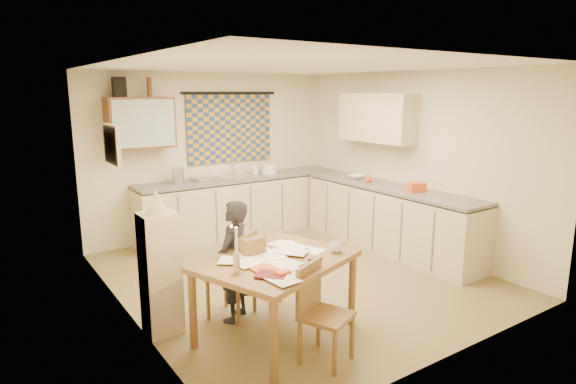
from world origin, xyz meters
TOP-DOWN VIEW (x-y plane):
  - floor at (0.00, 0.00)m, footprint 4.00×4.50m
  - ceiling at (0.00, 0.00)m, footprint 4.00×4.50m
  - wall_back at (0.00, 2.26)m, footprint 4.00×0.02m
  - wall_front at (0.00, -2.26)m, footprint 4.00×0.02m
  - wall_left at (-2.01, 0.00)m, footprint 0.02×4.50m
  - wall_right at (2.01, 0.00)m, footprint 0.02×4.50m
  - window_blind at (0.30, 2.22)m, footprint 1.45×0.03m
  - curtain_rod at (0.30, 2.20)m, footprint 1.60×0.04m
  - wall_cabinet at (-1.15, 2.08)m, footprint 0.90×0.34m
  - wall_cabinet_glass at (-1.15, 1.91)m, footprint 0.84×0.02m
  - upper_cabinet_right at (1.83, 0.55)m, footprint 0.34×1.30m
  - framed_print at (-1.97, 0.40)m, footprint 0.04×0.50m
  - print_canvas at (-1.95, 0.40)m, footprint 0.01×0.42m
  - counter_back at (0.32, 1.95)m, footprint 3.30×0.62m
  - counter_right at (1.70, 0.11)m, footprint 0.62×2.95m
  - stove at (1.70, -0.80)m, footprint 0.57×0.57m
  - sink at (0.24, 1.95)m, footprint 0.59×0.50m
  - tap at (0.30, 2.13)m, footprint 0.03×0.03m
  - dish_rack at (-0.29, 1.95)m, footprint 0.38×0.33m
  - kettle at (-0.70, 1.95)m, footprint 0.19×0.19m
  - mixing_bowl at (0.85, 1.95)m, footprint 0.31×0.31m
  - soap_bottle at (0.60, 2.00)m, footprint 0.10×0.10m
  - bowl at (1.70, 0.81)m, footprint 0.27×0.27m
  - orange_bag at (1.70, -0.36)m, footprint 0.26×0.22m
  - fruit_orange at (1.65, 0.49)m, footprint 0.10×0.10m
  - speaker at (-1.40, 2.08)m, footprint 0.18×0.22m
  - bottle_green at (-1.34, 2.08)m, footprint 0.09×0.09m
  - bottle_brown at (-1.00, 2.08)m, footprint 0.08×0.08m
  - dining_table at (-0.99, -1.12)m, footprint 1.60×1.40m
  - chair_far at (-1.14, -0.54)m, footprint 0.55×0.55m
  - chair_near at (-0.89, -1.70)m, footprint 0.50×0.50m
  - person at (-1.15, -0.61)m, footprint 0.72×0.71m
  - shelf_stand at (-1.84, -0.47)m, footprint 0.32×0.30m
  - lampshade at (-1.84, -0.47)m, footprint 0.20×0.20m
  - letter_rack at (-1.11, -0.92)m, footprint 0.23×0.11m
  - mug at (-0.43, -1.28)m, footprint 0.20×0.20m
  - magazine at (-1.33, -1.52)m, footprint 0.43×0.43m
  - book at (-1.34, -1.35)m, footprint 0.19×0.26m
  - orange_box at (-1.17, -1.50)m, footprint 0.13×0.10m
  - eyeglasses at (-0.73, -1.35)m, footprint 0.13×0.05m
  - candle_holder at (-1.46, -1.24)m, footprint 0.06×0.06m
  - candle at (-1.47, -1.26)m, footprint 0.03×0.03m
  - candle_flame at (-1.51, -1.25)m, footprint 0.02×0.02m
  - papers at (-1.02, -1.13)m, footprint 1.07×1.05m

SIDE VIEW (x-z plane):
  - floor at x=0.00m, z-range -0.02..0.00m
  - chair_near at x=-0.89m, z-range -0.16..0.67m
  - chair_far at x=-1.14m, z-range -0.17..0.71m
  - dining_table at x=-0.99m, z-range 0.00..0.75m
  - stove at x=1.70m, z-range 0.00..0.89m
  - counter_right at x=1.70m, z-range -0.01..0.91m
  - counter_back at x=0.32m, z-range -0.01..0.91m
  - shelf_stand at x=-1.84m, z-range 0.00..1.15m
  - person at x=-1.15m, z-range 0.00..1.21m
  - eyeglasses at x=-0.73m, z-range 0.75..0.77m
  - book at x=-1.34m, z-range 0.75..0.77m
  - papers at x=-1.02m, z-range 0.75..0.77m
  - magazine at x=-1.33m, z-range 0.75..0.77m
  - orange_box at x=-1.17m, z-range 0.75..0.79m
  - mug at x=-0.43m, z-range 0.75..0.84m
  - letter_rack at x=-1.11m, z-range 0.75..0.91m
  - candle_holder at x=-1.46m, z-range 0.75..0.93m
  - sink at x=0.24m, z-range 0.83..0.93m
  - bowl at x=1.70m, z-range 0.92..0.98m
  - dish_rack at x=-0.29m, z-range 0.92..0.98m
  - fruit_orange at x=1.65m, z-range 0.92..1.02m
  - orange_bag at x=1.70m, z-range 0.92..1.04m
  - mixing_bowl at x=0.85m, z-range 0.92..1.08m
  - soap_bottle at x=0.60m, z-range 0.92..1.11m
  - kettle at x=-0.70m, z-range 0.92..1.16m
  - candle at x=-1.47m, z-range 0.93..1.15m
  - tap at x=0.30m, z-range 0.92..1.20m
  - candle_flame at x=-1.51m, z-range 1.15..1.17m
  - wall_back at x=0.00m, z-range 0.00..2.50m
  - wall_front at x=0.00m, z-range 0.00..2.50m
  - wall_left at x=-2.01m, z-range 0.00..2.50m
  - wall_right at x=2.01m, z-range 0.00..2.50m
  - lampshade at x=-1.84m, z-range 1.15..1.37m
  - window_blind at x=0.30m, z-range 1.12..2.17m
  - framed_print at x=-1.97m, z-range 1.50..1.90m
  - print_canvas at x=-1.95m, z-range 1.54..1.86m
  - wall_cabinet at x=-1.15m, z-range 1.45..2.15m
  - wall_cabinet_glass at x=-1.15m, z-range 1.48..2.12m
  - upper_cabinet_right at x=1.83m, z-range 1.50..2.20m
  - curtain_rod at x=0.30m, z-range 2.18..2.22m
  - speaker at x=-1.40m, z-range 2.15..2.41m
  - bottle_green at x=-1.34m, z-range 2.15..2.41m
  - bottle_brown at x=-1.00m, z-range 2.15..2.41m
  - ceiling at x=0.00m, z-range 2.50..2.52m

